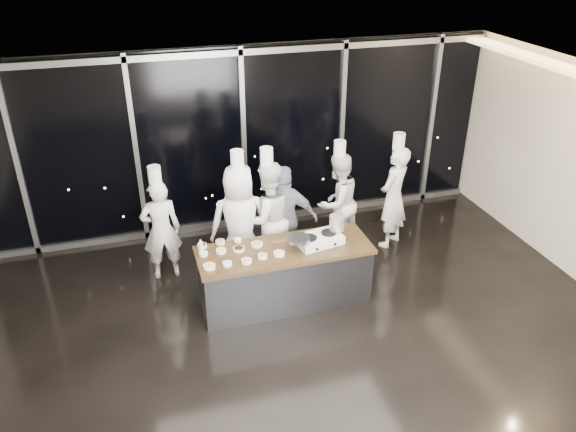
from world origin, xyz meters
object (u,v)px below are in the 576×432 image
chef_side (393,196)px  frying_pan (298,239)px  chef_center (268,217)px  guest (285,219)px  stock_pot (337,223)px  chef_left (240,222)px  stove (319,239)px  chef_right (337,202)px  demo_counter (284,275)px  chef_far_left (161,229)px

chef_side → frying_pan: bearing=-6.1°
frying_pan → chef_side: size_ratio=0.29×
chef_center → guest: 0.27m
stock_pot → chef_left: chef_left is taller
stove → stock_pot: (0.29, 0.07, 0.18)m
stock_pot → guest: size_ratio=0.12×
chef_right → chef_side: size_ratio=0.96×
demo_counter → chef_center: (-0.00, 0.91, 0.47)m
chef_center → chef_side: 2.21m
chef_left → guest: bearing=-172.2°
demo_counter → guest: 1.02m
stock_pot → chef_center: chef_center is taller
frying_pan → guest: bearing=74.2°
chef_right → chef_side: (0.93, -0.16, 0.05)m
stove → chef_side: size_ratio=0.35×
stock_pot → chef_far_left: 2.66m
demo_counter → frying_pan: 0.64m
frying_pan → stock_pot: 0.65m
chef_left → demo_counter: bearing=122.3°
stove → chef_side: chef_side is taller
stove → chef_left: size_ratio=0.33×
frying_pan → chef_far_left: size_ratio=0.31×
guest → demo_counter: bearing=92.2°
chef_far_left → chef_left: 1.20m
frying_pan → chef_side: chef_side is taller
chef_left → chef_center: 0.45m
chef_side → chef_center: bearing=-31.4°
guest → chef_left: bearing=22.2°
chef_far_left → chef_left: bearing=161.9°
demo_counter → stove: (0.51, -0.00, 0.51)m
chef_far_left → chef_side: bearing=176.3°
stock_pot → chef_right: size_ratio=0.11×
chef_right → chef_left: bearing=-11.8°
guest → chef_right: bearing=-142.3°
frying_pan → chef_right: size_ratio=0.30×
stove → chef_right: bearing=48.2°
guest → chef_right: chef_right is taller
demo_counter → chef_right: bearing=44.2°
chef_center → frying_pan: bearing=90.3°
chef_far_left → chef_center: size_ratio=0.90×
stock_pot → guest: guest is taller
chef_center → guest: chef_center is taller
demo_counter → chef_side: (2.20, 1.07, 0.45)m
stock_pot → chef_center: (-0.80, 0.84, -0.22)m
stove → stock_pot: 0.35m
chef_far_left → chef_right: bearing=179.0°
demo_counter → guest: (0.27, 0.89, 0.42)m
stove → guest: bearing=95.1°
chef_side → demo_counter: bearing=-9.6°
demo_counter → frying_pan: bearing=-23.8°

